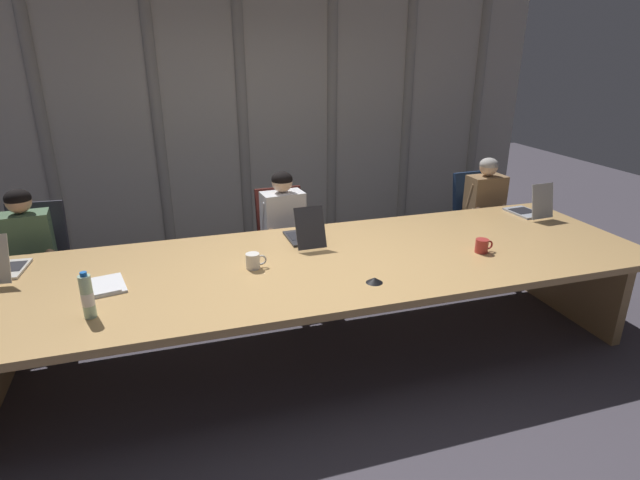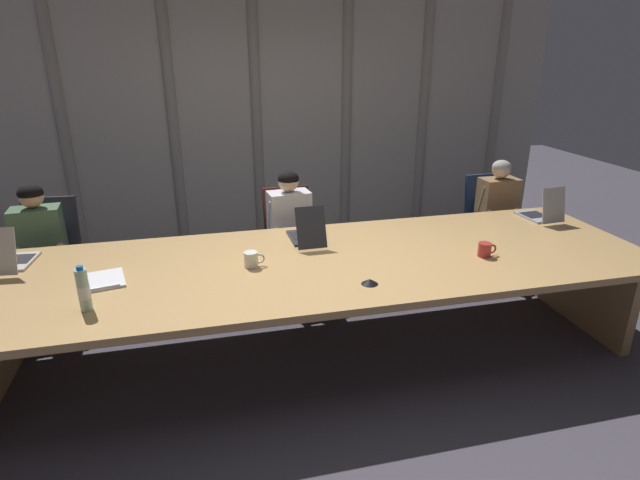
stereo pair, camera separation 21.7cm
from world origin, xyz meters
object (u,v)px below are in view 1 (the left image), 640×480
object	(u,v)px
coffee_mug_far	(253,261)
coffee_mug_near	(482,246)
laptop_left_mid	(304,234)
person_left_end	(28,254)
office_chair_center	(478,230)
water_bottle_primary	(87,297)
conference_mic_left_side	(374,280)
laptop_left_end	(3,266)
laptop_center	(530,209)
office_chair_left_mid	(284,253)
person_left_mid	(287,229)
spiral_notepad	(106,286)
person_center	(489,209)
office_chair_left_end	(41,279)

from	to	relation	value
coffee_mug_far	coffee_mug_near	bearing A→B (deg)	-7.30
laptop_left_mid	person_left_end	distance (m)	2.14
office_chair_center	coffee_mug_far	world-z (taller)	office_chair_center
water_bottle_primary	conference_mic_left_side	size ratio (longest dim) A/B	2.50
laptop_left_end	conference_mic_left_side	size ratio (longest dim) A/B	4.04
laptop_center	office_chair_left_mid	distance (m)	2.26
conference_mic_left_side	person_left_mid	bearing A→B (deg)	99.43
conference_mic_left_side	spiral_notepad	size ratio (longest dim) A/B	0.32
laptop_left_mid	laptop_center	size ratio (longest dim) A/B	1.14
water_bottle_primary	conference_mic_left_side	bearing A→B (deg)	-2.13
office_chair_left_mid	laptop_left_end	bearing A→B (deg)	-72.14
person_center	coffee_mug_far	size ratio (longest dim) A/B	7.81
water_bottle_primary	coffee_mug_far	bearing A→B (deg)	21.57
office_chair_center	coffee_mug_near	xyz separation A→B (m)	(-0.90, -1.34, 0.43)
laptop_left_end	person_center	world-z (taller)	person_center
water_bottle_primary	spiral_notepad	bearing A→B (deg)	82.69
conference_mic_left_side	office_chair_left_mid	bearing A→B (deg)	98.10
person_left_end	office_chair_left_mid	bearing A→B (deg)	89.42
laptop_left_end	office_chair_left_mid	world-z (taller)	laptop_left_end
laptop_center	coffee_mug_near	size ratio (longest dim) A/B	2.82
coffee_mug_far	conference_mic_left_side	bearing A→B (deg)	-33.09
person_center	office_chair_left_end	bearing A→B (deg)	-92.59
person_center	laptop_left_mid	bearing A→B (deg)	-74.89
laptop_left_end	person_left_end	xyz separation A→B (m)	(0.01, 0.58, -0.14)
office_chair_left_end	office_chair_left_mid	world-z (taller)	office_chair_left_end
office_chair_left_end	water_bottle_primary	world-z (taller)	water_bottle_primary
coffee_mug_near	coffee_mug_far	size ratio (longest dim) A/B	0.98
office_chair_left_mid	person_center	world-z (taller)	person_center
laptop_left_end	spiral_notepad	bearing A→B (deg)	-115.37
person_left_end	water_bottle_primary	xyz separation A→B (m)	(0.60, -1.36, 0.21)
office_chair_center	conference_mic_left_side	bearing A→B (deg)	-52.78
spiral_notepad	coffee_mug_near	bearing A→B (deg)	-15.82
person_center	spiral_notepad	bearing A→B (deg)	-74.83
laptop_left_end	office_chair_left_end	size ratio (longest dim) A/B	0.46
person_center	office_chair_center	bearing A→B (deg)	176.40
person_center	person_left_mid	bearing A→B (deg)	-90.34
laptop_left_end	spiral_notepad	distance (m)	0.77
office_chair_left_end	conference_mic_left_side	world-z (taller)	office_chair_left_end
laptop_left_mid	person_left_mid	world-z (taller)	person_left_mid
person_left_mid	coffee_mug_far	bearing A→B (deg)	-31.38
office_chair_center	water_bottle_primary	world-z (taller)	water_bottle_primary
laptop_left_end	coffee_mug_far	xyz separation A→B (m)	(1.60, -0.38, -0.01)
laptop_center	coffee_mug_far	world-z (taller)	laptop_center
laptop_center	coffee_mug_near	distance (m)	1.12
office_chair_center	person_center	xyz separation A→B (m)	(-0.01, -0.16, 0.28)
water_bottle_primary	coffee_mug_far	world-z (taller)	water_bottle_primary
person_left_mid	person_center	size ratio (longest dim) A/B	1.01
office_chair_center	spiral_notepad	world-z (taller)	office_chair_center
office_chair_center	person_center	distance (m)	0.33
person_center	laptop_center	bearing A→B (deg)	2.88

